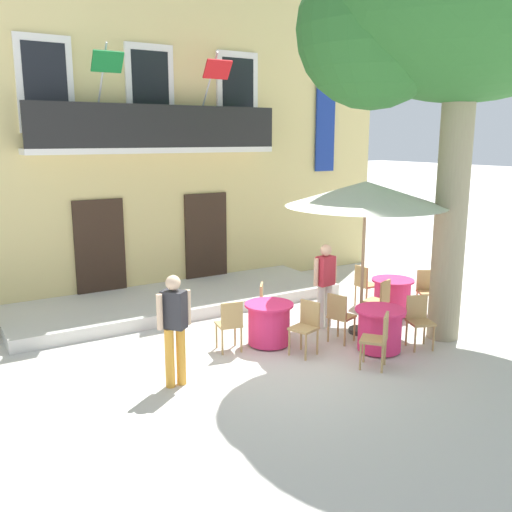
{
  "coord_description": "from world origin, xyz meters",
  "views": [
    {
      "loc": [
        -4.9,
        -7.14,
        3.62
      ],
      "look_at": [
        0.8,
        2.17,
        1.3
      ],
      "focal_mm": 39.32,
      "sensor_mm": 36.0,
      "label": 1
    }
  ],
  "objects_px": {
    "cafe_table_front": "(269,323)",
    "cafe_umbrella": "(366,195)",
    "cafe_table_middle": "(392,297)",
    "pedestrian_near_entrance": "(174,324)",
    "cafe_chair_front_1": "(306,324)",
    "cafe_chair_near_tree_1": "(340,314)",
    "cafe_chair_middle_2": "(364,283)",
    "plane_tree": "(460,16)",
    "cafe_chair_middle_0": "(380,299)",
    "cafe_chair_front_2": "(267,304)",
    "cafe_chair_near_tree_0": "(419,318)",
    "cafe_chair_near_tree_2": "(379,337)",
    "cafe_chair_middle_1": "(427,289)",
    "cafe_table_near_tree": "(380,329)",
    "cafe_chair_front_0": "(230,322)",
    "pedestrian_mid_plaza": "(325,281)"
  },
  "relations": [
    {
      "from": "cafe_table_near_tree",
      "to": "cafe_chair_near_tree_1",
      "type": "distance_m",
      "value": 0.77
    },
    {
      "from": "cafe_chair_front_2",
      "to": "cafe_umbrella",
      "type": "distance_m",
      "value": 2.73
    },
    {
      "from": "cafe_chair_front_1",
      "to": "pedestrian_near_entrance",
      "type": "relative_size",
      "value": 0.54
    },
    {
      "from": "plane_tree",
      "to": "cafe_table_front",
      "type": "distance_m",
      "value": 6.06
    },
    {
      "from": "cafe_table_near_tree",
      "to": "cafe_chair_near_tree_0",
      "type": "height_order",
      "value": "cafe_chair_near_tree_0"
    },
    {
      "from": "cafe_table_near_tree",
      "to": "cafe_chair_near_tree_1",
      "type": "xyz_separation_m",
      "value": [
        -0.32,
        0.68,
        0.14
      ]
    },
    {
      "from": "cafe_table_middle",
      "to": "cafe_chair_middle_0",
      "type": "xyz_separation_m",
      "value": [
        -0.67,
        -0.34,
        0.14
      ]
    },
    {
      "from": "cafe_chair_near_tree_1",
      "to": "cafe_chair_middle_2",
      "type": "xyz_separation_m",
      "value": [
        1.88,
        1.43,
        0.0
      ]
    },
    {
      "from": "cafe_chair_middle_1",
      "to": "cafe_table_middle",
      "type": "bearing_deg",
      "value": 156.66
    },
    {
      "from": "cafe_chair_front_2",
      "to": "pedestrian_near_entrance",
      "type": "bearing_deg",
      "value": -151.34
    },
    {
      "from": "cafe_chair_near_tree_1",
      "to": "cafe_table_front",
      "type": "height_order",
      "value": "cafe_chair_near_tree_1"
    },
    {
      "from": "cafe_table_middle",
      "to": "cafe_chair_middle_2",
      "type": "bearing_deg",
      "value": 96.61
    },
    {
      "from": "cafe_table_middle",
      "to": "cafe_chair_middle_1",
      "type": "relative_size",
      "value": 0.95
    },
    {
      "from": "cafe_umbrella",
      "to": "cafe_chair_middle_0",
      "type": "bearing_deg",
      "value": 13.46
    },
    {
      "from": "cafe_table_middle",
      "to": "cafe_chair_front_2",
      "type": "relative_size",
      "value": 0.95
    },
    {
      "from": "cafe_chair_middle_0",
      "to": "pedestrian_mid_plaza",
      "type": "distance_m",
      "value": 1.18
    },
    {
      "from": "cafe_table_near_tree",
      "to": "cafe_chair_middle_1",
      "type": "relative_size",
      "value": 0.95
    },
    {
      "from": "cafe_chair_near_tree_1",
      "to": "cafe_chair_middle_2",
      "type": "distance_m",
      "value": 2.36
    },
    {
      "from": "cafe_table_near_tree",
      "to": "cafe_chair_near_tree_2",
      "type": "bearing_deg",
      "value": -135.44
    },
    {
      "from": "cafe_chair_middle_0",
      "to": "cafe_umbrella",
      "type": "bearing_deg",
      "value": -166.54
    },
    {
      "from": "cafe_table_middle",
      "to": "cafe_chair_front_2",
      "type": "bearing_deg",
      "value": 168.66
    },
    {
      "from": "plane_tree",
      "to": "cafe_table_middle",
      "type": "bearing_deg",
      "value": 80.69
    },
    {
      "from": "cafe_chair_near_tree_0",
      "to": "cafe_chair_near_tree_1",
      "type": "distance_m",
      "value": 1.37
    },
    {
      "from": "cafe_chair_front_2",
      "to": "cafe_umbrella",
      "type": "bearing_deg",
      "value": -35.66
    },
    {
      "from": "cafe_table_near_tree",
      "to": "cafe_chair_middle_2",
      "type": "xyz_separation_m",
      "value": [
        1.56,
        2.11,
        0.14
      ]
    },
    {
      "from": "cafe_table_near_tree",
      "to": "plane_tree",
      "type": "bearing_deg",
      "value": -2.02
    },
    {
      "from": "plane_tree",
      "to": "cafe_chair_middle_0",
      "type": "xyz_separation_m",
      "value": [
        -0.44,
        1.08,
        -5.04
      ]
    },
    {
      "from": "cafe_chair_near_tree_0",
      "to": "cafe_chair_near_tree_1",
      "type": "relative_size",
      "value": 1.0
    },
    {
      "from": "cafe_chair_near_tree_1",
      "to": "cafe_table_middle",
      "type": "relative_size",
      "value": 1.05
    },
    {
      "from": "cafe_table_near_tree",
      "to": "cafe_chair_middle_0",
      "type": "distance_m",
      "value": 1.42
    },
    {
      "from": "cafe_chair_middle_2",
      "to": "cafe_chair_near_tree_2",
      "type": "bearing_deg",
      "value": -128.5
    },
    {
      "from": "cafe_chair_front_0",
      "to": "cafe_chair_near_tree_1",
      "type": "bearing_deg",
      "value": -18.59
    },
    {
      "from": "cafe_table_middle",
      "to": "cafe_table_front",
      "type": "bearing_deg",
      "value": -178.01
    },
    {
      "from": "cafe_chair_near_tree_1",
      "to": "cafe_chair_front_1",
      "type": "height_order",
      "value": "same"
    },
    {
      "from": "cafe_table_middle",
      "to": "cafe_chair_front_2",
      "type": "height_order",
      "value": "cafe_chair_front_2"
    },
    {
      "from": "cafe_umbrella",
      "to": "cafe_chair_middle_2",
      "type": "bearing_deg",
      "value": 45.71
    },
    {
      "from": "cafe_chair_near_tree_0",
      "to": "cafe_chair_near_tree_2",
      "type": "relative_size",
      "value": 1.0
    },
    {
      "from": "cafe_chair_front_1",
      "to": "pedestrian_mid_plaza",
      "type": "xyz_separation_m",
      "value": [
        1.1,
        0.9,
        0.4
      ]
    },
    {
      "from": "cafe_table_near_tree",
      "to": "cafe_chair_middle_1",
      "type": "xyz_separation_m",
      "value": [
        2.34,
        1.06,
        0.14
      ]
    },
    {
      "from": "pedestrian_near_entrance",
      "to": "cafe_table_near_tree",
      "type": "bearing_deg",
      "value": -9.07
    },
    {
      "from": "cafe_table_near_tree",
      "to": "pedestrian_mid_plaza",
      "type": "height_order",
      "value": "pedestrian_mid_plaza"
    },
    {
      "from": "cafe_chair_near_tree_1",
      "to": "cafe_chair_front_1",
      "type": "xyz_separation_m",
      "value": [
        -0.82,
        -0.12,
        0.0
      ]
    },
    {
      "from": "cafe_table_middle",
      "to": "pedestrian_near_entrance",
      "type": "distance_m",
      "value": 5.28
    },
    {
      "from": "cafe_chair_near_tree_2",
      "to": "pedestrian_near_entrance",
      "type": "relative_size",
      "value": 0.54
    },
    {
      "from": "cafe_chair_near_tree_0",
      "to": "cafe_umbrella",
      "type": "height_order",
      "value": "cafe_umbrella"
    },
    {
      "from": "cafe_table_front",
      "to": "pedestrian_near_entrance",
      "type": "bearing_deg",
      "value": -161.69
    },
    {
      "from": "plane_tree",
      "to": "cafe_chair_front_2",
      "type": "bearing_deg",
      "value": 141.86
    },
    {
      "from": "cafe_chair_near_tree_2",
      "to": "cafe_chair_middle_0",
      "type": "bearing_deg",
      "value": 45.78
    },
    {
      "from": "cafe_table_front",
      "to": "cafe_umbrella",
      "type": "relative_size",
      "value": 0.3
    },
    {
      "from": "cafe_chair_middle_0",
      "to": "cafe_chair_middle_1",
      "type": "xyz_separation_m",
      "value": [
        1.37,
        0.04,
        0.0
      ]
    }
  ]
}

